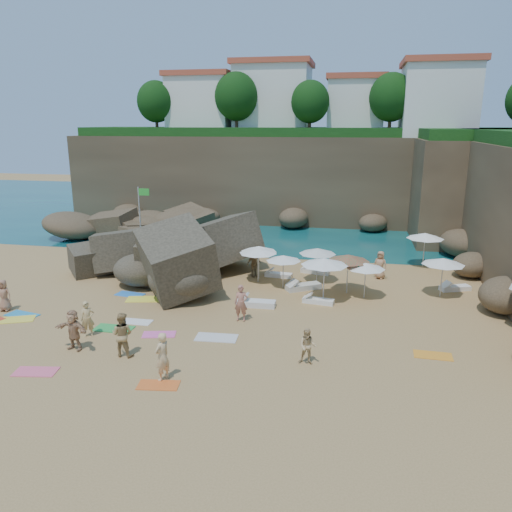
% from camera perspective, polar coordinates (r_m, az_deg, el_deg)
% --- Properties ---
extents(ground, '(120.00, 120.00, 0.00)m').
position_cam_1_polar(ground, '(26.33, -5.57, -5.66)').
color(ground, tan).
rests_on(ground, ground).
extents(seawater, '(120.00, 120.00, 0.00)m').
position_cam_1_polar(seawater, '(54.83, 3.40, 5.29)').
color(seawater, '#0C4751').
rests_on(seawater, ground).
extents(cliff_back, '(44.00, 8.00, 8.00)m').
position_cam_1_polar(cliff_back, '(49.12, 5.01, 8.83)').
color(cliff_back, brown).
rests_on(cliff_back, ground).
extents(cliff_corner, '(10.00, 12.00, 8.00)m').
position_cam_1_polar(cliff_corner, '(44.95, 23.79, 7.05)').
color(cliff_corner, brown).
rests_on(cliff_corner, ground).
extents(rock_promontory, '(12.00, 7.00, 2.00)m').
position_cam_1_polar(rock_promontory, '(44.53, -13.32, 2.62)').
color(rock_promontory, brown).
rests_on(rock_promontory, ground).
extents(clifftop_buildings, '(28.48, 9.48, 7.00)m').
position_cam_1_polar(clifftop_buildings, '(49.57, 6.47, 17.23)').
color(clifftop_buildings, white).
rests_on(clifftop_buildings, cliff_back).
extents(clifftop_trees, '(35.60, 23.82, 4.40)m').
position_cam_1_polar(clifftop_trees, '(43.19, 8.25, 17.53)').
color(clifftop_trees, '#11380F').
rests_on(clifftop_trees, ground).
extents(marina_masts, '(3.10, 0.10, 6.00)m').
position_cam_1_polar(marina_masts, '(58.91, -12.85, 8.57)').
color(marina_masts, white).
rests_on(marina_masts, ground).
extents(rock_outcrop, '(10.17, 8.58, 3.52)m').
position_cam_1_polar(rock_outcrop, '(31.32, -11.50, -2.49)').
color(rock_outcrop, brown).
rests_on(rock_outcrop, ground).
extents(flag_pole, '(0.90, 0.09, 4.59)m').
position_cam_1_polar(flag_pole, '(38.85, -12.99, 5.27)').
color(flag_pole, silver).
rests_on(flag_pole, ground).
extents(parasol_0, '(2.18, 2.18, 2.07)m').
position_cam_1_polar(parasol_0, '(30.03, 0.33, 0.82)').
color(parasol_0, silver).
rests_on(parasol_0, ground).
extents(parasol_1, '(2.25, 2.25, 2.13)m').
position_cam_1_polar(parasol_1, '(29.44, 0.24, 0.64)').
color(parasol_1, silver).
rests_on(parasol_1, ground).
extents(parasol_2, '(2.29, 2.29, 2.16)m').
position_cam_1_polar(parasol_2, '(28.83, 20.63, -0.58)').
color(parasol_2, silver).
rests_on(parasol_2, ground).
extents(parasol_3, '(2.40, 2.40, 2.27)m').
position_cam_1_polar(parasol_3, '(34.47, 18.78, 2.20)').
color(parasol_3, silver).
rests_on(parasol_3, ground).
extents(parasol_4, '(2.08, 2.08, 1.96)m').
position_cam_1_polar(parasol_4, '(27.45, 12.44, -1.11)').
color(parasol_4, silver).
rests_on(parasol_4, ground).
extents(parasol_5, '(2.50, 2.50, 2.37)m').
position_cam_1_polar(parasol_5, '(26.50, 7.84, -0.64)').
color(parasol_5, silver).
rests_on(parasol_5, ground).
extents(parasol_6, '(2.37, 2.37, 2.24)m').
position_cam_1_polar(parasol_6, '(27.92, 10.50, -0.20)').
color(parasol_6, silver).
rests_on(parasol_6, ground).
extents(parasol_7, '(2.20, 2.20, 2.08)m').
position_cam_1_polar(parasol_7, '(29.68, 7.04, 0.57)').
color(parasol_7, silver).
rests_on(parasol_7, ground).
extents(parasol_9, '(2.04, 2.04, 1.92)m').
position_cam_1_polar(parasol_9, '(28.54, 3.14, -0.23)').
color(parasol_9, silver).
rests_on(parasol_9, ground).
extents(lounger_0, '(2.08, 1.66, 0.32)m').
position_cam_1_polar(lounger_0, '(28.73, 5.43, -3.53)').
color(lounger_0, silver).
rests_on(lounger_0, ground).
extents(lounger_1, '(1.72, 0.74, 0.26)m').
position_cam_1_polar(lounger_1, '(30.91, 2.60, -2.18)').
color(lounger_1, white).
rests_on(lounger_1, ground).
extents(lounger_2, '(1.82, 1.17, 0.27)m').
position_cam_1_polar(lounger_2, '(30.64, 21.79, -3.43)').
color(lounger_2, white).
rests_on(lounger_2, ground).
extents(lounger_3, '(1.70, 0.79, 0.25)m').
position_cam_1_polar(lounger_3, '(26.70, 7.14, -5.12)').
color(lounger_3, white).
rests_on(lounger_3, ground).
extents(lounger_4, '(1.89, 1.00, 0.28)m').
position_cam_1_polar(lounger_4, '(31.85, 6.80, -1.73)').
color(lounger_4, white).
rests_on(lounger_4, ground).
extents(lounger_5, '(2.02, 0.70, 0.31)m').
position_cam_1_polar(lounger_5, '(26.05, 0.01, -5.44)').
color(lounger_5, silver).
rests_on(lounger_5, ground).
extents(towel_0, '(1.79, 1.17, 0.03)m').
position_cam_1_polar(towel_0, '(27.51, -25.17, -6.12)').
color(towel_0, '#238ABE').
rests_on(towel_0, ground).
extents(towel_1, '(1.72, 1.05, 0.03)m').
position_cam_1_polar(towel_1, '(21.40, -23.87, -11.99)').
color(towel_1, '#F05D7B').
rests_on(towel_1, ground).
extents(towel_2, '(1.59, 0.95, 0.03)m').
position_cam_1_polar(towel_2, '(19.10, -11.09, -14.27)').
color(towel_2, orange).
rests_on(towel_2, ground).
extents(towel_3, '(1.81, 0.92, 0.03)m').
position_cam_1_polar(towel_3, '(24.29, -15.94, -7.97)').
color(towel_3, green).
rests_on(towel_3, ground).
extents(towel_4, '(2.00, 1.52, 0.03)m').
position_cam_1_polar(towel_4, '(27.04, -25.84, -6.56)').
color(towel_4, yellow).
rests_on(towel_4, ground).
extents(towel_5, '(1.45, 0.73, 0.03)m').
position_cam_1_polar(towel_5, '(24.80, -13.47, -7.32)').
color(towel_5, white).
rests_on(towel_5, ground).
extents(towel_8, '(1.69, 1.03, 0.03)m').
position_cam_1_polar(towel_8, '(28.67, -14.20, -4.28)').
color(towel_8, '#2A7CE2').
rests_on(towel_8, ground).
extents(towel_9, '(1.61, 1.06, 0.03)m').
position_cam_1_polar(towel_9, '(23.19, -11.02, -8.79)').
color(towel_9, pink).
rests_on(towel_9, ground).
extents(towel_10, '(1.55, 0.81, 0.03)m').
position_cam_1_polar(towel_10, '(22.12, 19.57, -10.65)').
color(towel_10, orange).
rests_on(towel_10, ground).
extents(towel_11, '(1.62, 1.21, 0.03)m').
position_cam_1_polar(towel_11, '(29.75, -8.61, -3.27)').
color(towel_11, '#36BE5E').
rests_on(towel_11, ground).
extents(towel_12, '(2.07, 1.35, 0.03)m').
position_cam_1_polar(towel_12, '(27.74, -12.62, -4.83)').
color(towel_12, '#FFF643').
rests_on(towel_12, ground).
extents(towel_13, '(1.91, 1.04, 0.03)m').
position_cam_1_polar(towel_13, '(22.52, -4.54, -9.28)').
color(towel_13, silver).
rests_on(towel_13, ground).
extents(person_stand_0, '(0.72, 0.65, 1.64)m').
position_cam_1_polar(person_stand_0, '(23.55, -18.70, -6.83)').
color(person_stand_0, tan).
rests_on(person_stand_0, ground).
extents(person_stand_1, '(0.94, 0.75, 1.87)m').
position_cam_1_polar(person_stand_1, '(21.22, -15.04, -8.66)').
color(person_stand_1, '#A58552').
rests_on(person_stand_1, ground).
extents(person_stand_2, '(0.96, 1.06, 1.58)m').
position_cam_1_polar(person_stand_2, '(35.69, -6.23, 1.20)').
color(person_stand_2, '#E49E81').
rests_on(person_stand_2, ground).
extents(person_stand_3, '(0.98, 0.99, 1.67)m').
position_cam_1_polar(person_stand_3, '(30.79, -0.23, -0.86)').
color(person_stand_3, olive).
rests_on(person_stand_3, ground).
extents(person_stand_4, '(0.95, 0.71, 1.72)m').
position_cam_1_polar(person_stand_4, '(31.32, 14.01, -1.00)').
color(person_stand_4, tan).
rests_on(person_stand_4, ground).
extents(person_stand_5, '(1.59, 0.80, 1.65)m').
position_cam_1_polar(person_stand_5, '(38.46, -10.17, 2.11)').
color(person_stand_5, tan).
rests_on(person_stand_5, ground).
extents(person_stand_6, '(0.68, 0.80, 1.87)m').
position_cam_1_polar(person_stand_6, '(19.04, -10.68, -11.21)').
color(person_stand_6, '#E3BB81').
rests_on(person_stand_6, ground).
extents(person_lie_2, '(0.93, 1.67, 0.43)m').
position_cam_1_polar(person_lie_2, '(28.45, -26.73, -5.21)').
color(person_lie_2, '#A16F50').
rests_on(person_lie_2, ground).
extents(person_lie_3, '(1.94, 2.03, 0.46)m').
position_cam_1_polar(person_lie_3, '(22.63, -20.01, -9.48)').
color(person_lie_3, tan).
rests_on(person_lie_3, ground).
extents(person_lie_4, '(0.75, 1.80, 0.42)m').
position_cam_1_polar(person_lie_4, '(24.21, -1.70, -6.95)').
color(person_lie_4, '#B06E58').
rests_on(person_lie_4, ground).
extents(person_lie_5, '(0.74, 1.46, 0.55)m').
position_cam_1_polar(person_lie_5, '(20.23, 5.88, -11.47)').
color(person_lie_5, tan).
rests_on(person_lie_5, ground).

